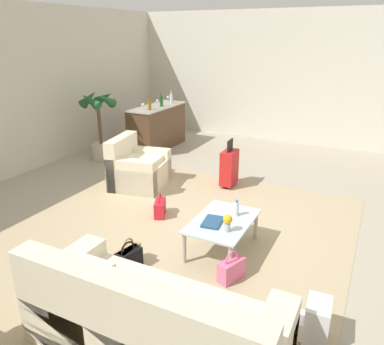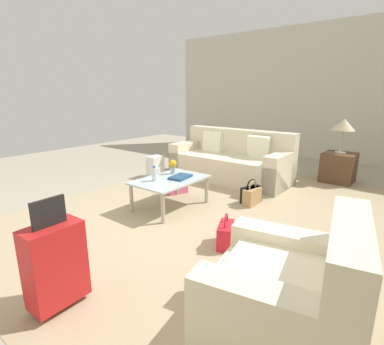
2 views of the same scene
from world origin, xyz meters
name	(u,v)px [view 1 (image 1 of 2)]	position (x,y,z in m)	size (l,w,h in m)	color
ground_plane	(200,227)	(0.00, 0.00, 0.00)	(12.00, 12.00, 0.00)	#A89E89
wall_right	(292,78)	(5.06, 0.00, 1.55)	(0.12, 8.00, 3.10)	beige
area_rug	(165,244)	(-0.60, 0.20, 0.00)	(5.20, 4.40, 0.01)	tan
couch	(149,327)	(-2.19, -0.60, 0.31)	(0.89, 2.17, 0.90)	beige
armchair	(136,170)	(0.89, 1.67, 0.30)	(1.07, 1.02, 0.88)	beige
coffee_table	(222,224)	(-0.40, -0.50, 0.36)	(1.01, 0.67, 0.41)	silver
water_bottle	(236,208)	(-0.20, -0.60, 0.51)	(0.06, 0.06, 0.20)	silver
coffee_table_book	(213,222)	(-0.52, -0.42, 0.43)	(0.32, 0.21, 0.03)	navy
flower_vase	(228,221)	(-0.62, -0.65, 0.54)	(0.11, 0.11, 0.21)	#B2B7BC
bar_console	(157,126)	(3.10, 2.60, 0.51)	(1.65, 0.66, 0.99)	#513823
wine_glass_leftmost	(143,105)	(2.54, 2.59, 1.10)	(0.08, 0.08, 0.15)	silver
wine_glass_left_of_centre	(158,101)	(3.10, 2.57, 1.10)	(0.08, 0.08, 0.15)	silver
wine_glass_right_of_centre	(168,98)	(3.66, 2.62, 1.10)	(0.08, 0.08, 0.15)	silver
wine_bottle_amber	(150,105)	(2.62, 2.48, 1.11)	(0.07, 0.07, 0.30)	brown
wine_bottle_green	(161,101)	(3.11, 2.48, 1.11)	(0.07, 0.07, 0.30)	#194C23
wine_bottle_clear	(171,98)	(3.56, 2.48, 1.11)	(0.07, 0.07, 0.30)	silver
suitcase_red	(229,167)	(1.60, 0.20, 0.36)	(0.41, 0.23, 0.85)	red
handbag_black	(129,259)	(-1.26, 0.29, 0.13)	(0.34, 0.21, 0.36)	black
handbag_pink	(231,269)	(-0.91, -0.82, 0.13)	(0.35, 0.24, 0.36)	pink
handbag_tan	(128,256)	(-1.20, 0.33, 0.13)	(0.32, 0.15, 0.36)	tan
handbag_red	(160,208)	(0.06, 0.68, 0.13)	(0.35, 0.26, 0.36)	red
backpack_white	(316,323)	(-1.40, -1.79, 0.19)	(0.31, 0.26, 0.40)	white
potted_palm	(100,123)	(1.80, 3.20, 0.78)	(0.64, 0.64, 1.48)	#BCB299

